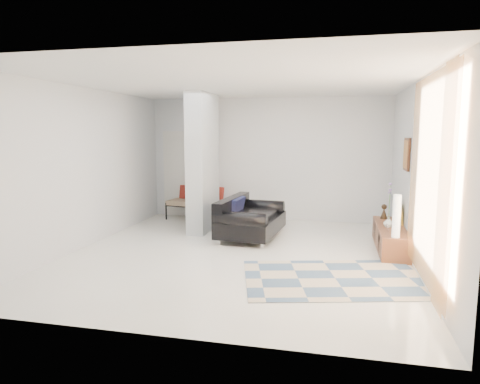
# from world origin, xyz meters

# --- Properties ---
(floor) EXTENTS (6.00, 6.00, 0.00)m
(floor) POSITION_xyz_m (0.00, 0.00, 0.00)
(floor) COLOR silver
(floor) RESTS_ON ground
(ceiling) EXTENTS (6.00, 6.00, 0.00)m
(ceiling) POSITION_xyz_m (0.00, 0.00, 2.80)
(ceiling) COLOR white
(ceiling) RESTS_ON wall_back
(wall_back) EXTENTS (6.00, 0.00, 6.00)m
(wall_back) POSITION_xyz_m (0.00, 3.00, 1.40)
(wall_back) COLOR silver
(wall_back) RESTS_ON ground
(wall_front) EXTENTS (6.00, 0.00, 6.00)m
(wall_front) POSITION_xyz_m (0.00, -3.00, 1.40)
(wall_front) COLOR silver
(wall_front) RESTS_ON ground
(wall_left) EXTENTS (0.00, 6.00, 6.00)m
(wall_left) POSITION_xyz_m (-2.75, 0.00, 1.40)
(wall_left) COLOR silver
(wall_left) RESTS_ON ground
(wall_right) EXTENTS (0.00, 6.00, 6.00)m
(wall_right) POSITION_xyz_m (2.75, 0.00, 1.40)
(wall_right) COLOR silver
(wall_right) RESTS_ON ground
(partition_column) EXTENTS (0.35, 1.20, 2.80)m
(partition_column) POSITION_xyz_m (-1.10, 1.60, 1.40)
(partition_column) COLOR #AFB6B7
(partition_column) RESTS_ON floor
(hallway_door) EXTENTS (0.85, 0.06, 2.04)m
(hallway_door) POSITION_xyz_m (-2.10, 2.96, 1.02)
(hallway_door) COLOR silver
(hallway_door) RESTS_ON floor
(curtain) EXTENTS (0.00, 2.55, 2.55)m
(curtain) POSITION_xyz_m (2.67, -1.15, 1.45)
(curtain) COLOR #F79F41
(curtain) RESTS_ON wall_right
(wall_art) EXTENTS (0.04, 0.45, 0.55)m
(wall_art) POSITION_xyz_m (2.72, 0.90, 1.65)
(wall_art) COLOR #381D0F
(wall_art) RESTS_ON wall_right
(media_console) EXTENTS (0.45, 1.84, 0.80)m
(media_console) POSITION_xyz_m (2.52, 0.90, 0.20)
(media_console) COLOR brown
(media_console) RESTS_ON floor
(loveseat) EXTENTS (1.15, 1.79, 0.76)m
(loveseat) POSITION_xyz_m (-0.07, 1.21, 0.35)
(loveseat) COLOR silver
(loveseat) RESTS_ON floor
(daybed) EXTENTS (1.76, 0.95, 0.77)m
(daybed) POSITION_xyz_m (-1.42, 2.63, 0.42)
(daybed) COLOR black
(daybed) RESTS_ON floor
(area_rug) EXTENTS (2.81, 2.21, 0.01)m
(area_rug) POSITION_xyz_m (1.60, -0.90, 0.01)
(area_rug) COLOR #BFAF92
(area_rug) RESTS_ON floor
(cylinder_lamp) EXTENTS (0.12, 0.12, 0.67)m
(cylinder_lamp) POSITION_xyz_m (2.50, 0.11, 0.73)
(cylinder_lamp) COLOR white
(cylinder_lamp) RESTS_ON media_console
(bronze_figurine) EXTENTS (0.15, 0.15, 0.27)m
(bronze_figurine) POSITION_xyz_m (2.47, 1.58, 0.54)
(bronze_figurine) COLOR black
(bronze_figurine) RESTS_ON media_console
(vase) EXTENTS (0.19, 0.19, 0.18)m
(vase) POSITION_xyz_m (2.47, 0.81, 0.49)
(vase) COLOR white
(vase) RESTS_ON media_console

